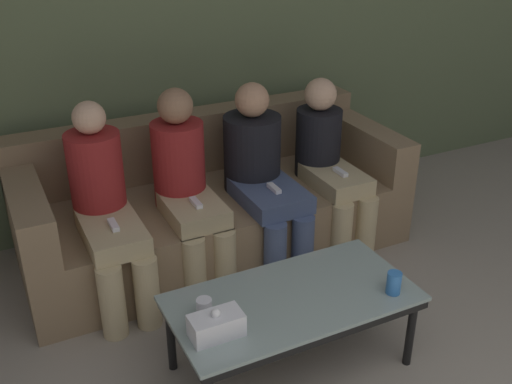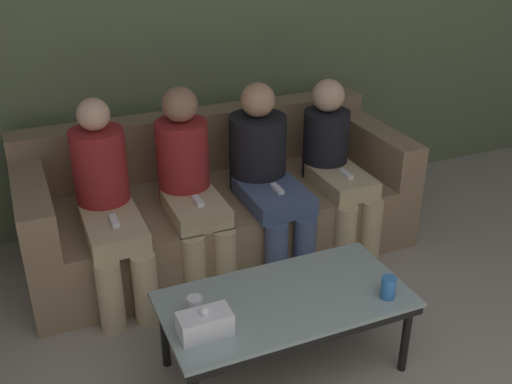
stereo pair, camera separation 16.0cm
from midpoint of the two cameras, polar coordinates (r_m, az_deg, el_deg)
wall_back at (r=3.93m, az=-5.80°, el=15.63°), size 12.00×0.06×2.60m
couch at (r=3.77m, az=-2.54°, el=-1.05°), size 2.33×0.96×0.79m
coffee_table at (r=2.76m, az=4.49°, el=-10.71°), size 1.12×0.57×0.40m
cup_near_left at (r=2.61m, az=-4.05°, el=-10.89°), size 0.07×0.07×0.10m
cup_near_right at (r=2.79m, az=14.13°, el=-8.84°), size 0.07×0.07×0.11m
tissue_box at (r=2.51m, az=-3.02°, el=-12.43°), size 0.22×0.12×0.13m
seated_person_left_end at (r=3.28m, az=-12.62°, el=-0.80°), size 0.31×0.70×1.09m
seated_person_mid_left at (r=3.39m, az=-5.02°, el=0.96°), size 0.31×0.64×1.10m
seated_person_mid_right at (r=3.55m, az=2.17°, el=2.11°), size 0.35×0.71×1.07m
seated_person_right_end at (r=3.75m, az=8.74°, el=2.81°), size 0.31×0.65×1.04m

